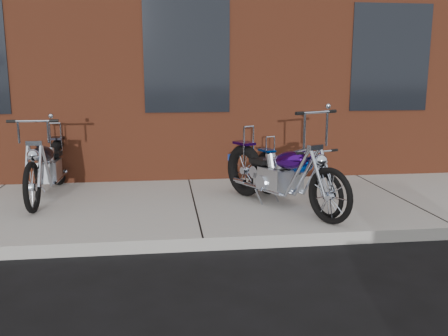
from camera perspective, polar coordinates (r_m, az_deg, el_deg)
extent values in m
plane|color=black|center=(5.29, -2.53, -9.97)|extent=(120.00, 120.00, 0.00)
cube|color=#999999|center=(6.69, -3.59, -4.79)|extent=(22.00, 3.00, 0.15)
torus|color=black|center=(6.84, 3.31, -0.50)|extent=(0.49, 0.74, 0.76)
torus|color=black|center=(5.68, 13.78, -3.59)|extent=(0.39, 0.64, 0.69)
cube|color=gray|center=(6.34, 7.11, -1.59)|extent=(0.46, 0.51, 0.32)
ellipsoid|color=#2D075E|center=(6.07, 9.05, 0.74)|extent=(0.52, 0.64, 0.32)
cube|color=black|center=(6.50, 5.53, 0.66)|extent=(0.36, 0.38, 0.06)
cylinder|color=#B2BCCD|center=(5.70, 12.91, -0.63)|extent=(0.18, 0.29, 0.57)
cylinder|color=#B2BCCD|center=(5.70, 12.22, 6.51)|extent=(0.53, 0.30, 0.03)
cylinder|color=#B2BCCD|center=(6.71, 3.80, 2.75)|extent=(0.03, 0.03, 0.51)
cylinder|color=#B2BCCD|center=(6.62, 6.55, -2.25)|extent=(0.49, 0.86, 0.05)
torus|color=black|center=(6.99, 5.78, -0.79)|extent=(0.33, 0.65, 0.64)
torus|color=black|center=(5.90, 13.13, -3.56)|extent=(0.25, 0.57, 0.58)
cube|color=gray|center=(6.53, 8.48, -1.78)|extent=(0.36, 0.42, 0.27)
ellipsoid|color=#023FC4|center=(6.28, 9.86, 0.08)|extent=(0.38, 0.54, 0.27)
cube|color=beige|center=(6.68, 7.38, 0.11)|extent=(0.29, 0.31, 0.05)
cylinder|color=#B2BCCD|center=(5.93, 12.54, -1.13)|extent=(0.12, 0.26, 0.48)
cylinder|color=#B2BCCD|center=(5.96, 11.98, 1.78)|extent=(0.47, 0.19, 0.03)
cylinder|color=#B2BCCD|center=(6.87, 6.16, 1.87)|extent=(0.03, 0.03, 0.43)
cylinder|color=#B2BCCD|center=(6.77, 8.24, -2.31)|extent=(0.31, 0.77, 0.04)
torus|color=black|center=(7.97, -19.50, 0.47)|extent=(0.15, 0.75, 0.75)
torus|color=black|center=(6.43, -22.42, -2.48)|extent=(0.08, 0.67, 0.67)
cube|color=gray|center=(7.34, -20.54, -0.55)|extent=(0.29, 0.42, 0.31)
ellipsoid|color=black|center=(7.01, -21.23, 1.38)|extent=(0.27, 0.57, 0.32)
cube|color=black|center=(7.56, -20.20, 1.39)|extent=(0.25, 0.29, 0.06)
cylinder|color=#B2BCCD|center=(6.50, -22.31, 0.11)|extent=(0.04, 0.30, 0.56)
cylinder|color=#B2BCCD|center=(6.55, -22.38, 5.15)|extent=(0.57, 0.03, 0.03)
cylinder|color=#B2BCCD|center=(7.83, -19.80, 3.18)|extent=(0.02, 0.02, 0.50)
cylinder|color=#B2BCCD|center=(7.56, -19.18, -1.19)|extent=(0.05, 0.93, 0.05)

